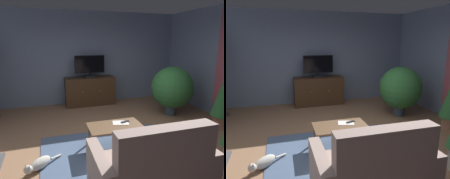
{
  "view_description": "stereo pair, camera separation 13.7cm",
  "coord_description": "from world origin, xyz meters",
  "views": [
    {
      "loc": [
        -1.28,
        -3.45,
        1.93
      ],
      "look_at": [
        -0.05,
        0.38,
        1.0
      ],
      "focal_mm": 33.52,
      "sensor_mm": 36.0,
      "label": 1
    },
    {
      "loc": [
        -1.15,
        -3.49,
        1.93
      ],
      "look_at": [
        -0.05,
        0.38,
        1.0
      ],
      "focal_mm": 33.52,
      "sensor_mm": 36.0,
      "label": 2
    }
  ],
  "objects": [
    {
      "name": "television",
      "position": [
        -0.01,
        2.68,
        1.21
      ],
      "size": [
        0.89,
        0.2,
        0.66
      ],
      "color": "black",
      "rests_on": "tv_cabinet"
    },
    {
      "name": "sofa_floral",
      "position": [
        -0.1,
        -1.39,
        0.34
      ],
      "size": [
        1.47,
        0.9,
        1.04
      ],
      "color": "#A3897F",
      "rests_on": "ground_plane"
    },
    {
      "name": "coffee_table",
      "position": [
        -0.14,
        -0.07,
        0.38
      ],
      "size": [
        0.99,
        0.6,
        0.43
      ],
      "color": "brown",
      "rests_on": "ground_plane"
    },
    {
      "name": "potted_plant_on_hearth_side",
      "position": [
        1.86,
        1.17,
        0.74
      ],
      "size": [
        1.09,
        1.09,
        1.29
      ],
      "color": "#3D4C5B",
      "rests_on": "ground_plane"
    },
    {
      "name": "cat",
      "position": [
        -1.48,
        -0.38,
        0.09
      ],
      "size": [
        0.57,
        0.49,
        0.19
      ],
      "color": "beige",
      "rests_on": "ground_plane"
    },
    {
      "name": "ground_plane",
      "position": [
        0.0,
        0.0,
        -0.02
      ],
      "size": [
        6.5,
        6.67,
        0.04
      ],
      "primitive_type": "cube",
      "color": "#936B4C"
    },
    {
      "name": "folded_newspaper",
      "position": [
        0.0,
        0.02,
        0.43
      ],
      "size": [
        0.35,
        0.29,
        0.01
      ],
      "primitive_type": "cube",
      "rotation": [
        0.0,
        0.0,
        -0.26
      ],
      "color": "silver",
      "rests_on": "coffee_table"
    },
    {
      "name": "wall_back",
      "position": [
        0.0,
        3.08,
        1.41
      ],
      "size": [
        6.5,
        0.1,
        2.82
      ],
      "primitive_type": "cube",
      "color": "slate",
      "rests_on": "ground_plane"
    },
    {
      "name": "tv_cabinet",
      "position": [
        -0.01,
        2.73,
        0.41
      ],
      "size": [
        1.49,
        0.56,
        0.86
      ],
      "color": "black",
      "rests_on": "ground_plane"
    },
    {
      "name": "tv_remote",
      "position": [
        0.09,
        0.02,
        0.44
      ],
      "size": [
        0.18,
        0.1,
        0.02
      ],
      "primitive_type": "cube",
      "rotation": [
        0.0,
        0.0,
        3.49
      ],
      "color": "black",
      "rests_on": "coffee_table"
    },
    {
      "name": "rug_central",
      "position": [
        -0.23,
        -0.39,
        0.01
      ],
      "size": [
        2.48,
        2.19,
        0.01
      ],
      "primitive_type": "cube",
      "color": "slate",
      "rests_on": "ground_plane"
    },
    {
      "name": "potted_plant_small_fern_corner",
      "position": [
        2.47,
        0.05,
        0.69
      ],
      "size": [
        0.52,
        0.52,
        1.25
      ],
      "color": "#99664C",
      "rests_on": "ground_plane"
    }
  ]
}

